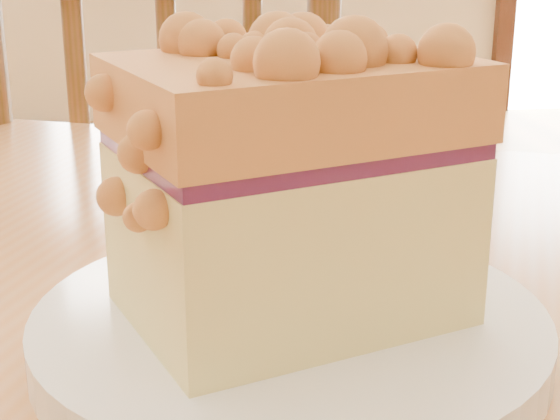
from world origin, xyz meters
The scene contains 3 objects.
cafe_chair_main centered at (0.01, 0.70, 0.47)m, with size 0.51×0.51×0.93m.
plate centered at (0.09, 0.03, 0.76)m, with size 0.22×0.22×0.02m.
cake_slice centered at (0.09, 0.03, 0.83)m, with size 0.16×0.14×0.13m.
Camera 1 is at (0.04, -0.30, 0.92)m, focal length 55.00 mm.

